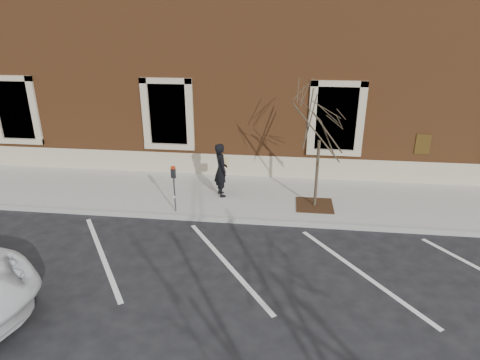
# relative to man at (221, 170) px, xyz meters

# --- Properties ---
(ground) EXTENTS (120.00, 120.00, 0.00)m
(ground) POSITION_rel_man_xyz_m (0.75, -1.58, -1.04)
(ground) COLOR #28282B
(ground) RESTS_ON ground
(sidewalk_near) EXTENTS (40.00, 3.50, 0.15)m
(sidewalk_near) POSITION_rel_man_xyz_m (0.75, 0.17, -0.96)
(sidewalk_near) COLOR #B9B9AE
(sidewalk_near) RESTS_ON ground
(curb_near) EXTENTS (40.00, 0.12, 0.15)m
(curb_near) POSITION_rel_man_xyz_m (0.75, -1.63, -0.96)
(curb_near) COLOR #9E9E99
(curb_near) RESTS_ON ground
(parking_stripes) EXTENTS (28.00, 4.40, 0.01)m
(parking_stripes) POSITION_rel_man_xyz_m (0.75, -3.78, -1.03)
(parking_stripes) COLOR silver
(parking_stripes) RESTS_ON ground
(building_civic) EXTENTS (40.00, 8.62, 8.00)m
(building_civic) POSITION_rel_man_xyz_m (0.75, 6.16, 2.96)
(building_civic) COLOR brown
(building_civic) RESTS_ON ground
(man) EXTENTS (0.66, 0.77, 1.77)m
(man) POSITION_rel_man_xyz_m (0.00, 0.00, 0.00)
(man) COLOR black
(man) RESTS_ON sidewalk_near
(parking_meter) EXTENTS (0.13, 0.10, 1.44)m
(parking_meter) POSITION_rel_man_xyz_m (-1.18, -1.39, 0.11)
(parking_meter) COLOR #595B60
(parking_meter) RESTS_ON sidewalk_near
(tree_grate) EXTENTS (1.14, 1.14, 0.03)m
(tree_grate) POSITION_rel_man_xyz_m (3.04, -0.47, -0.87)
(tree_grate) COLOR #3C2713
(tree_grate) RESTS_ON sidewalk_near
(sapling) EXTENTS (2.31, 2.31, 3.85)m
(sapling) POSITION_rel_man_xyz_m (3.04, -0.47, 1.80)
(sapling) COLOR #3E3225
(sapling) RESTS_ON sidewalk_near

